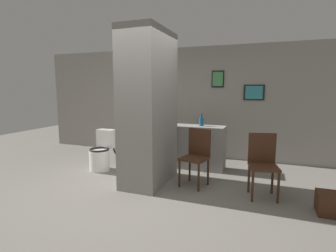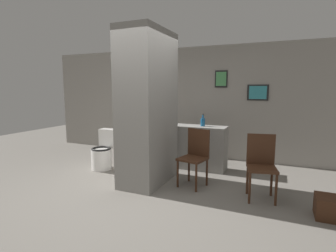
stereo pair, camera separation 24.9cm
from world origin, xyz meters
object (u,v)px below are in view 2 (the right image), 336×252
Objects in this scene: toilet at (103,153)px; chair_by_doorway at (261,163)px; chair_near_pillar at (195,154)px; bottle_tall at (203,122)px; bicycle at (149,147)px.

chair_by_doorway is at bearing -5.30° from toilet.
toilet is 2.04m from chair_near_pillar.
bottle_tall is at bearing 111.62° from chair_near_pillar.
bottle_tall reaches higher than chair_by_doorway.
chair_near_pillar is 1.62m from bicycle.
chair_near_pillar is (2.03, -0.18, 0.21)m from toilet.
bicycle is at bearing -177.09° from bottle_tall.
bottle_tall reaches higher than bicycle.
bottle_tall is (-0.14, 0.96, 0.44)m from chair_near_pillar.
toilet is at bearing -133.94° from bicycle.
chair_near_pillar is at bearing -5.10° from toilet.
chair_by_doorway is 2.60m from bicycle.
bicycle is 1.34m from bottle_tall.
bottle_tall is (1.19, 0.06, 0.62)m from bicycle.
toilet is 3.08× the size of bottle_tall.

